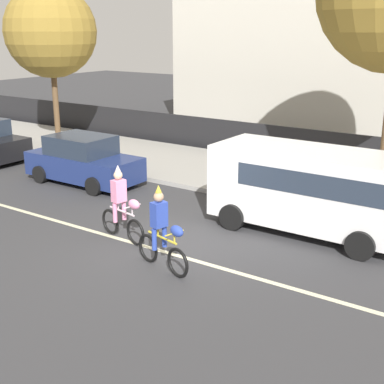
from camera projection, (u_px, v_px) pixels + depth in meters
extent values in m
plane|color=#38383A|center=(176.00, 245.00, 13.16)|extent=(80.00, 80.00, 0.00)
cube|color=beige|center=(163.00, 251.00, 12.76)|extent=(36.00, 0.14, 0.01)
cube|color=#9E9B93|center=(288.00, 182.00, 18.25)|extent=(60.00, 5.00, 0.15)
cube|color=black|center=(321.00, 149.00, 20.35)|extent=(40.00, 0.08, 1.40)
torus|color=black|center=(135.00, 232.00, 13.06)|extent=(0.67, 0.20, 0.67)
torus|color=black|center=(110.00, 222.00, 13.78)|extent=(0.67, 0.20, 0.67)
cylinder|color=silver|center=(122.00, 211.00, 13.29)|extent=(0.96, 0.24, 0.05)
cylinder|color=silver|center=(118.00, 206.00, 13.37)|extent=(0.04, 0.04, 0.18)
cylinder|color=silver|center=(132.00, 211.00, 12.97)|extent=(0.04, 0.04, 0.23)
cylinder|color=silver|center=(132.00, 206.00, 12.94)|extent=(0.13, 0.50, 0.03)
ellipsoid|color=pink|center=(134.00, 204.00, 12.86)|extent=(0.39, 0.27, 0.24)
cube|color=pink|center=(119.00, 191.00, 13.21)|extent=(0.30, 0.36, 0.56)
sphere|color=beige|center=(118.00, 175.00, 13.09)|extent=(0.22, 0.22, 0.22)
cone|color=silver|center=(118.00, 168.00, 13.04)|extent=(0.14, 0.14, 0.16)
cylinder|color=pink|center=(115.00, 213.00, 13.28)|extent=(0.11, 0.11, 0.48)
cylinder|color=pink|center=(124.00, 210.00, 13.47)|extent=(0.11, 0.11, 0.48)
torus|color=black|center=(178.00, 263.00, 11.37)|extent=(0.67, 0.23, 0.67)
torus|color=black|center=(148.00, 248.00, 12.12)|extent=(0.67, 0.23, 0.67)
cylinder|color=gold|center=(162.00, 238.00, 11.62)|extent=(0.95, 0.28, 0.05)
cylinder|color=gold|center=(158.00, 232.00, 11.70)|extent=(0.04, 0.04, 0.18)
cylinder|color=gold|center=(174.00, 238.00, 11.29)|extent=(0.04, 0.04, 0.23)
cylinder|color=gold|center=(174.00, 233.00, 11.25)|extent=(0.15, 0.49, 0.03)
ellipsoid|color=#2D47B2|center=(177.00, 231.00, 11.17)|extent=(0.40, 0.28, 0.24)
cube|color=#2D47B2|center=(159.00, 214.00, 11.54)|extent=(0.31, 0.37, 0.56)
sphere|color=tan|center=(159.00, 197.00, 11.43)|extent=(0.22, 0.22, 0.22)
cone|color=gold|center=(158.00, 189.00, 11.37)|extent=(0.14, 0.14, 0.16)
cylinder|color=#2D47B2|center=(154.00, 240.00, 11.62)|extent=(0.11, 0.11, 0.48)
cylinder|color=#2D47B2|center=(164.00, 236.00, 11.79)|extent=(0.11, 0.11, 0.48)
cube|color=white|center=(310.00, 186.00, 13.67)|extent=(5.00, 2.00, 1.90)
cube|color=#283342|center=(326.00, 176.00, 13.35)|extent=(3.90, 2.02, 0.56)
cylinder|color=black|center=(360.00, 245.00, 12.23)|extent=(0.70, 0.22, 0.70)
cylinder|color=black|center=(232.00, 217.00, 14.07)|extent=(0.70, 0.22, 0.70)
cylinder|color=black|center=(267.00, 198.00, 15.64)|extent=(0.70, 0.22, 0.70)
cube|color=navy|center=(84.00, 166.00, 18.24)|extent=(4.10, 1.72, 0.80)
cube|color=#232D3D|center=(81.00, 145.00, 18.08)|extent=(2.10, 1.58, 0.64)
cylinder|color=black|center=(94.00, 186.00, 16.96)|extent=(0.60, 0.20, 0.60)
cylinder|color=black|center=(129.00, 174.00, 18.31)|extent=(0.60, 0.20, 0.60)
cylinder|color=black|center=(40.00, 174.00, 18.34)|extent=(0.60, 0.20, 0.60)
cylinder|color=black|center=(77.00, 164.00, 19.69)|extent=(0.60, 0.20, 0.60)
cylinder|color=black|center=(21.00, 152.00, 21.53)|extent=(0.60, 0.20, 0.60)
cylinder|color=brown|center=(56.00, 105.00, 23.11)|extent=(0.24, 0.24, 3.48)
sphere|color=olive|center=(50.00, 31.00, 22.20)|extent=(3.83, 3.83, 3.83)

